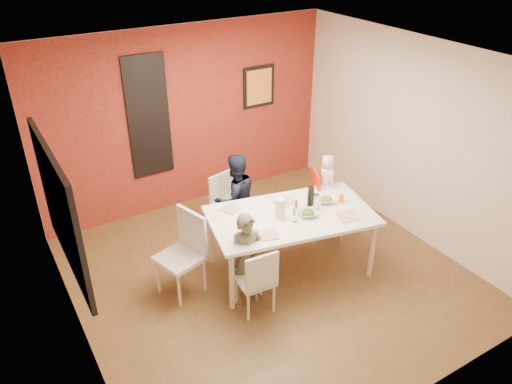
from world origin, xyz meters
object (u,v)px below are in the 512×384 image
child_far (236,199)px  paper_towel_roll (280,208)px  child_near (247,259)px  chair_near (258,278)px  wine_bottle (311,198)px  chair_left (185,249)px  dining_table (291,219)px  high_chair (323,198)px  toddler (327,178)px  chair_far (226,201)px

child_far → paper_towel_roll: (0.09, -0.93, 0.30)m
child_near → chair_near: bearing=-77.1°
child_near → wine_bottle: size_ratio=3.89×
chair_near → child_far: child_far is taller
chair_left → dining_table: bearing=58.5°
chair_near → child_far: 1.50m
chair_near → high_chair: 1.78m
high_chair → toddler: toddler is taller
toddler → wine_bottle: bearing=130.9°
chair_left → child_far: (1.01, 0.61, 0.07)m
chair_far → paper_towel_roll: (0.11, -1.17, 0.45)m
child_far → wine_bottle: 1.13m
child_far → dining_table: bearing=103.3°
high_chair → chair_far: bearing=75.8°
dining_table → wine_bottle: 0.35m
paper_towel_roll → dining_table: bearing=-3.5°
high_chair → child_far: bearing=84.6°
high_chair → paper_towel_roll: 1.09m
chair_far → toddler: 1.42m
wine_bottle → chair_near: bearing=-156.3°
toddler → wine_bottle: (-0.56, -0.39, 0.05)m
toddler → paper_towel_roll: bearing=116.5°
child_near → paper_towel_roll: child_near is taller
high_chair → dining_table: bearing=138.0°
high_chair → toddler: 0.32m
chair_left → chair_near: bearing=16.0°
chair_left → child_near: (0.51, -0.56, 0.00)m
child_far → wine_bottle: bearing=116.9°
child_near → wine_bottle: child_near is taller
chair_far → paper_towel_roll: paper_towel_roll is taller
child_far → toddler: size_ratio=1.98×
chair_left → toddler: size_ratio=1.58×
chair_left → toddler: toddler is taller
dining_table → child_far: child_far is taller
chair_far → child_far: (0.02, -0.24, 0.15)m
chair_near → high_chair: (1.56, 0.86, 0.13)m
dining_table → chair_left: (-1.26, 0.33, -0.17)m
chair_far → high_chair: high_chair is taller
chair_left → child_near: 0.76m
chair_near → high_chair: high_chair is taller
paper_towel_roll → toddler: bearing=20.4°
chair_left → high_chair: bearing=75.0°
high_chair → toddler: (0.02, -0.02, 0.31)m
toddler → wine_bottle: 0.68m
chair_far → child_far: child_far is taller
chair_far → paper_towel_roll: bearing=-97.6°
chair_near → wine_bottle: wine_bottle is taller
wine_bottle → toddler: bearing=34.9°
chair_left → wine_bottle: 1.62m
chair_near → toddler: 1.84m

